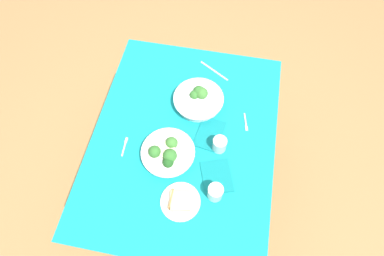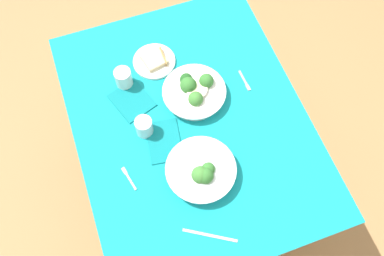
# 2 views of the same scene
# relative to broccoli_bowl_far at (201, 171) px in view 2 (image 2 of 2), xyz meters

# --- Properties ---
(ground_plane) EXTENTS (6.00, 6.00, 0.00)m
(ground_plane) POSITION_rel_broccoli_bowl_far_xyz_m (0.22, -0.04, -0.81)
(ground_plane) COLOR #9E7547
(dining_table) EXTENTS (1.19, 0.92, 0.78)m
(dining_table) POSITION_rel_broccoli_bowl_far_xyz_m (0.22, -0.04, -0.17)
(dining_table) COLOR teal
(dining_table) RESTS_ON ground_plane
(broccoli_bowl_far) EXTENTS (0.26, 0.26, 0.09)m
(broccoli_bowl_far) POSITION_rel_broccoli_bowl_far_xyz_m (0.00, 0.00, 0.00)
(broccoli_bowl_far) COLOR white
(broccoli_bowl_far) RESTS_ON dining_table
(broccoli_bowl_near) EXTENTS (0.26, 0.26, 0.09)m
(broccoli_bowl_near) POSITION_rel_broccoli_bowl_far_xyz_m (0.33, -0.09, -0.00)
(broccoli_bowl_near) COLOR white
(broccoli_bowl_near) RESTS_ON dining_table
(bread_side_plate) EXTENTS (0.18, 0.18, 0.03)m
(bread_side_plate) POSITION_rel_broccoli_bowl_far_xyz_m (0.54, 0.01, -0.02)
(bread_side_plate) COLOR silver
(bread_side_plate) RESTS_ON dining_table
(water_glass_center) EXTENTS (0.07, 0.07, 0.09)m
(water_glass_center) POSITION_rel_broccoli_bowl_far_xyz_m (0.48, 0.16, 0.01)
(water_glass_center) COLOR silver
(water_glass_center) RESTS_ON dining_table
(water_glass_side) EXTENTS (0.07, 0.07, 0.08)m
(water_glass_side) POSITION_rel_broccoli_bowl_far_xyz_m (0.24, 0.15, 0.01)
(water_glass_side) COLOR silver
(water_glass_side) RESTS_ON dining_table
(fork_by_far_bowl) EXTENTS (0.10, 0.03, 0.00)m
(fork_by_far_bowl) POSITION_rel_broccoli_bowl_far_xyz_m (0.08, 0.26, -0.03)
(fork_by_far_bowl) COLOR #B7B7BC
(fork_by_far_bowl) RESTS_ON dining_table
(fork_by_near_bowl) EXTENTS (0.10, 0.01, 0.00)m
(fork_by_near_bowl) POSITION_rel_broccoli_bowl_far_xyz_m (0.32, -0.31, -0.03)
(fork_by_near_bowl) COLOR #B7B7BC
(fork_by_near_bowl) RESTS_ON dining_table
(table_knife_left) EXTENTS (0.11, 0.17, 0.00)m
(table_knife_left) POSITION_rel_broccoli_bowl_far_xyz_m (-0.23, 0.05, -0.03)
(table_knife_left) COLOR #B7B7BC
(table_knife_left) RESTS_ON dining_table
(napkin_folded_upper) EXTENTS (0.20, 0.18, 0.01)m
(napkin_folded_upper) POSITION_rel_broccoli_bowl_far_xyz_m (0.39, 0.16, -0.03)
(napkin_folded_upper) COLOR #0F777D
(napkin_folded_upper) RESTS_ON dining_table
(napkin_folded_lower) EXTENTS (0.20, 0.15, 0.01)m
(napkin_folded_lower) POSITION_rel_broccoli_bowl_far_xyz_m (0.18, 0.09, -0.03)
(napkin_folded_lower) COLOR #0F777D
(napkin_folded_lower) RESTS_ON dining_table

